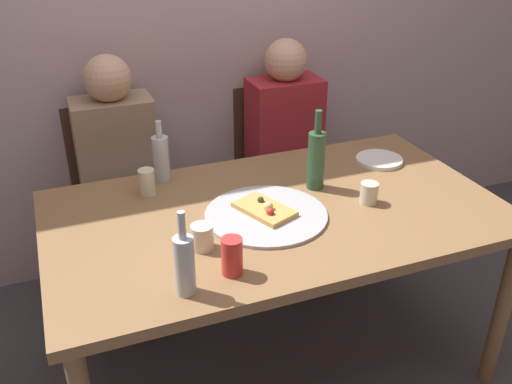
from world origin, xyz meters
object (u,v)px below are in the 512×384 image
Objects in this scene: plate_stack at (379,160)px; guest_in_sweater at (122,174)px; guest_in_beanie at (291,147)px; pizza_tray at (266,215)px; chair_right at (279,159)px; chair_left at (119,185)px; water_bottle at (161,157)px; soda_can at (232,256)px; pizza_slice_last at (265,209)px; wine_glass at (147,182)px; tumbler_far at (369,193)px; dining_table at (276,225)px; wine_bottle at (184,263)px; tumbler_near at (202,237)px; beer_bottle at (316,159)px.

guest_in_sweater is (-1.04, 0.50, -0.11)m from plate_stack.
plate_stack is at bearing 110.89° from guest_in_beanie.
pizza_tray is 0.49× the size of chair_right.
guest_in_beanie is (0.45, 0.76, -0.11)m from pizza_tray.
chair_left is at bearing 113.99° from pizza_tray.
water_bottle is 2.07× the size of soda_can.
wine_glass reaches higher than pizza_slice_last.
tumbler_far is 1.15m from guest_in_sweater.
tumbler_far is 0.85m from wine_glass.
wine_bottle is (-0.44, -0.36, 0.17)m from dining_table.
wine_glass is 0.09× the size of guest_in_sweater.
pizza_tray is at bearing 118.09° from guest_in_sweater.
tumbler_far reaches higher than pizza_slice_last.
chair_right is at bearing 60.52° from soda_can.
dining_table is 1.43× the size of guest_in_sweater.
wine_glass is 0.46m from guest_in_sweater.
soda_can is (-0.23, -0.28, 0.05)m from pizza_tray.
tumbler_far is (0.68, -0.48, -0.06)m from water_bottle.
tumbler_near is (-0.33, -0.15, 0.11)m from dining_table.
dining_table is 0.86m from guest_in_sweater.
chair_right reaches higher than tumbler_far.
guest_in_sweater reaches higher than beer_bottle.
pizza_tray is at bearing 51.29° from soda_can.
dining_table is 6.63× the size of water_bottle.
guest_in_beanie is at bearing 28.20° from wine_glass.
pizza_slice_last is at bearing 114.29° from chair_left.
guest_in_sweater reaches higher than pizza_slice_last.
beer_bottle is 0.68m from guest_in_beanie.
pizza_slice_last is at bearing 171.80° from tumbler_far.
wine_bottle is at bearing 56.05° from chair_right.
soda_can is at bearing 98.48° from chair_left.
water_bottle is at bearing 94.22° from soda_can.
dining_table is at bearing 117.76° from chair_left.
beer_bottle is 0.36× the size of chair_left.
plate_stack is at bearing 154.40° from guest_in_sweater.
guest_in_beanie reaches higher than pizza_tray.
guest_in_beanie is (0.39, 0.72, -0.03)m from dining_table.
pizza_tray is 1.04m from chair_right.
chair_right is (0.73, 0.48, -0.33)m from water_bottle.
beer_bottle reaches higher than wine_glass.
pizza_slice_last is at bearing -56.29° from water_bottle.
soda_can is at bearing 57.08° from guest_in_beanie.
beer_bottle is 0.62m from water_bottle.
dining_table is 0.63m from plate_stack.
tumbler_near is 0.70× the size of soda_can.
tumbler_far is 1.28m from chair_left.
tumbler_near is (0.11, 0.21, -0.06)m from wine_bottle.
dining_table is at bearing 48.32° from soda_can.
tumbler_near reaches higher than pizza_tray.
wine_bottle reaches higher than soda_can.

